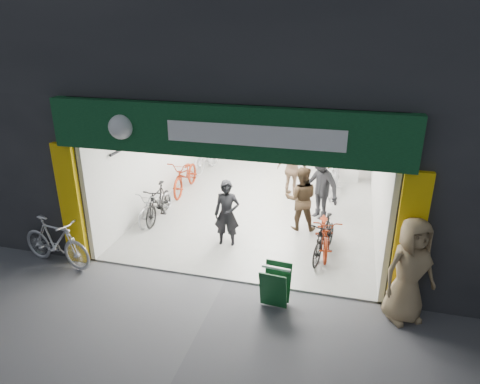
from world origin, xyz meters
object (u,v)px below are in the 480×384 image
at_px(bike_left_front, 156,205).
at_px(parked_bike, 56,242).
at_px(pedestrian_near, 410,271).
at_px(sandwich_board, 275,285).
at_px(bike_right_front, 324,238).

bearing_deg(bike_left_front, parked_bike, -108.19).
xyz_separation_m(pedestrian_near, sandwich_board, (-2.21, -0.20, -0.53)).
height_order(bike_right_front, parked_bike, parked_bike).
bearing_deg(parked_bike, pedestrian_near, -79.90).
relative_size(bike_left_front, sandwich_board, 2.17).
xyz_separation_m(bike_right_front, sandwich_board, (-0.71, -1.93, -0.05)).
bearing_deg(bike_left_front, bike_right_front, -5.48).
xyz_separation_m(parked_bike, pedestrian_near, (6.87, 0.00, 0.41)).
relative_size(bike_right_front, sandwich_board, 2.05).
distance_m(bike_right_front, parked_bike, 5.64).
xyz_separation_m(bike_right_front, parked_bike, (-5.37, -1.73, 0.07)).
distance_m(pedestrian_near, sandwich_board, 2.28).
bearing_deg(pedestrian_near, parked_bike, 150.39).
relative_size(bike_left_front, bike_right_front, 1.06).
height_order(bike_left_front, bike_right_front, bike_right_front).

